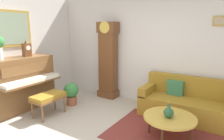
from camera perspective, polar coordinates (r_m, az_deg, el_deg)
name	(u,v)px	position (r m, az deg, el deg)	size (l,w,h in m)	color
wall_back	(147,47)	(5.02, 9.97, 6.48)	(5.30, 0.13, 2.80)	silver
area_rug	(170,135)	(3.84, 16.21, -17.48)	(2.10, 1.50, 0.01)	maroon
piano	(22,83)	(5.08, -24.46, -3.41)	(0.87, 1.44, 1.21)	brown
piano_bench	(48,97)	(4.51, -17.76, -7.50)	(0.42, 0.70, 0.48)	brown
grandfather_clock	(108,62)	(5.34, -1.14, 2.23)	(0.52, 0.34, 2.03)	brown
couch	(187,103)	(4.53, 20.80, -8.88)	(1.90, 0.80, 0.84)	olive
coffee_table	(170,118)	(3.60, 16.18, -13.03)	(0.88, 0.88, 0.40)	gold
mantel_clock	(27,49)	(5.06, -23.22, 5.55)	(0.13, 0.18, 0.38)	brown
green_jug	(169,113)	(3.50, 15.90, -11.65)	(0.17, 0.17, 0.24)	#234C33
potted_plant	(71,92)	(5.00, -11.56, -6.28)	(0.36, 0.36, 0.56)	#935138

